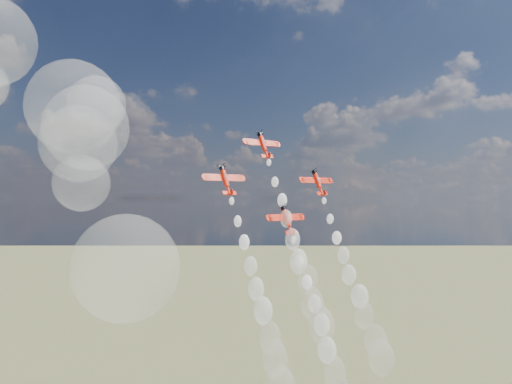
{
  "coord_description": "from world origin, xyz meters",
  "views": [
    {
      "loc": [
        -87.23,
        -85.95,
        87.68
      ],
      "look_at": [
        -5.03,
        18.59,
        89.22
      ],
      "focal_mm": 38.0,
      "sensor_mm": 36.0,
      "label": 1
    }
  ],
  "objects_px": {
    "plane_left": "(225,180)",
    "plane_right": "(318,182)",
    "plane_slot": "(287,220)",
    "plane_lead": "(263,145)"
  },
  "relations": [
    {
      "from": "plane_left",
      "to": "plane_right",
      "type": "height_order",
      "value": "same"
    },
    {
      "from": "plane_left",
      "to": "plane_right",
      "type": "distance_m",
      "value": 30.43
    },
    {
      "from": "plane_left",
      "to": "plane_slot",
      "type": "distance_m",
      "value": 18.57
    },
    {
      "from": "plane_lead",
      "to": "plane_left",
      "type": "distance_m",
      "value": 18.57
    },
    {
      "from": "plane_right",
      "to": "plane_slot",
      "type": "bearing_deg",
      "value": -163.01
    },
    {
      "from": "plane_lead",
      "to": "plane_right",
      "type": "xyz_separation_m",
      "value": [
        15.22,
        -4.65,
        -9.58
      ]
    },
    {
      "from": "plane_left",
      "to": "plane_right",
      "type": "xyz_separation_m",
      "value": [
        30.43,
        0.0,
        0.0
      ]
    },
    {
      "from": "plane_lead",
      "to": "plane_right",
      "type": "height_order",
      "value": "plane_lead"
    },
    {
      "from": "plane_lead",
      "to": "plane_left",
      "type": "height_order",
      "value": "plane_lead"
    },
    {
      "from": "plane_lead",
      "to": "plane_slot",
      "type": "height_order",
      "value": "plane_lead"
    }
  ]
}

